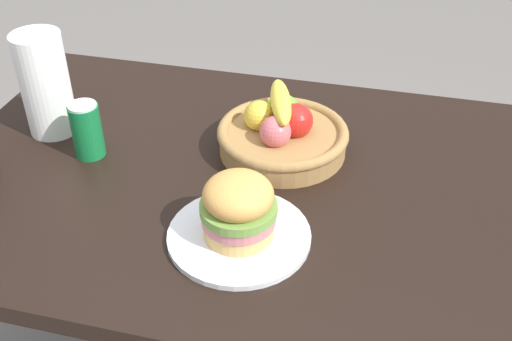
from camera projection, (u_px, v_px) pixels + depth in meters
dining_table at (263, 215)px, 1.36m from camera, size 1.40×0.90×0.75m
plate at (237, 235)px, 1.15m from camera, size 0.27×0.27×0.01m
sandwich at (237, 207)px, 1.11m from camera, size 0.14×0.14×0.13m
soda_can at (87, 130)px, 1.34m from camera, size 0.07×0.07×0.13m
fruit_basket at (282, 133)px, 1.36m from camera, size 0.29×0.29×0.13m
paper_towel_roll at (45, 84)px, 1.39m from camera, size 0.11×0.11×0.24m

